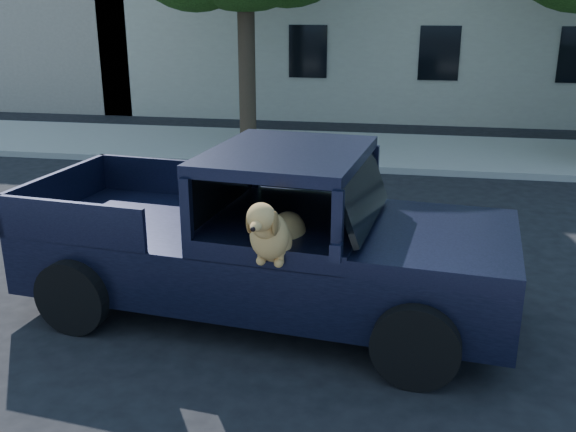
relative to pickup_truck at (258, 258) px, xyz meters
name	(u,v)px	position (x,y,z in m)	size (l,w,h in m)	color
ground	(384,326)	(1.56, -0.14, -0.69)	(120.00, 120.00, 0.00)	black
far_sidewalk	(399,152)	(1.56, 9.06, -0.62)	(60.00, 4.00, 0.15)	gray
lane_stripes	(517,238)	(3.56, 3.26, -0.69)	(21.60, 0.14, 0.01)	silver
pickup_truck	(258,258)	(0.00, 0.00, 0.00)	(5.94, 3.24, 2.05)	black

